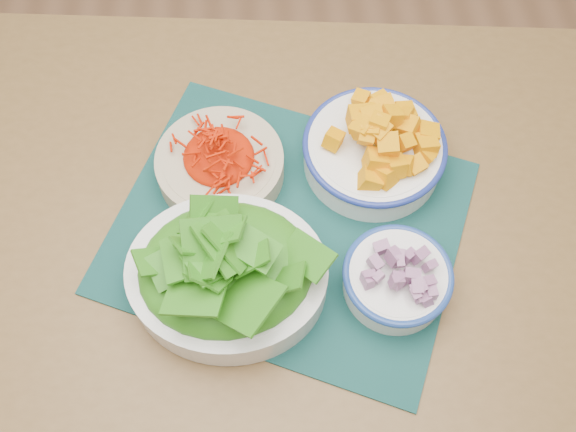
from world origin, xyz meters
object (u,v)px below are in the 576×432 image
at_px(table, 242,248).
at_px(placemat, 288,226).
at_px(squash_bowl, 375,145).
at_px(lettuce_bowl, 226,267).
at_px(carrot_bowl, 220,162).
at_px(onion_bowl, 397,277).

bearing_deg(table, placemat, -3.19).
relative_size(squash_bowl, lettuce_bowl, 0.83).
xyz_separation_m(table, carrot_bowl, (-0.02, 0.09, 0.13)).
bearing_deg(placemat, squash_bowl, 59.76).
distance_m(placemat, lettuce_bowl, 0.14).
bearing_deg(squash_bowl, lettuce_bowl, -140.80).
relative_size(table, squash_bowl, 5.24).
bearing_deg(placemat, lettuce_bowl, -111.37).
height_order(squash_bowl, onion_bowl, squash_bowl).
xyz_separation_m(table, placemat, (0.08, -0.01, 0.10)).
relative_size(placemat, carrot_bowl, 2.04).
height_order(placemat, lettuce_bowl, lettuce_bowl).
relative_size(table, placemat, 2.68).
bearing_deg(placemat, carrot_bowl, 158.18).
xyz_separation_m(carrot_bowl, squash_bowl, (0.24, 0.00, 0.02)).
bearing_deg(onion_bowl, placemat, 141.81).
bearing_deg(squash_bowl, table, -158.05).
bearing_deg(carrot_bowl, onion_bowl, -41.65).
relative_size(carrot_bowl, lettuce_bowl, 0.80).
relative_size(table, lettuce_bowl, 4.37).
relative_size(table, carrot_bowl, 5.46).
xyz_separation_m(placemat, onion_bowl, (0.14, -0.11, 0.04)).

